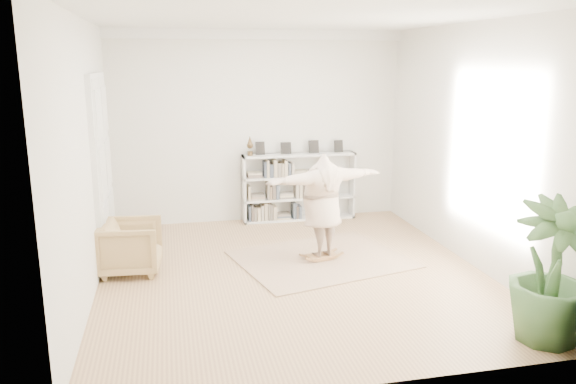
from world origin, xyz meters
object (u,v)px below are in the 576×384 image
Objects in this scene: armchair at (131,247)px; bookshelf at (299,187)px; rocker_board at (322,256)px; person at (322,203)px; houseplant at (551,272)px.

bookshelf is at bearing -48.45° from armchair.
rocker_board is at bearing -86.89° from armchair.
bookshelf is 3.80m from armchair.
armchair is (-3.04, -2.26, -0.25)m from bookshelf.
bookshelf is at bearing -108.46° from person.
houseplant is (1.74, -3.02, 0.74)m from rocker_board.
armchair is at bearing -15.92° from person.
houseplant reaches higher than rocker_board.
bookshelf is 2.37m from person.
rocker_board is (-0.18, -2.35, -0.57)m from bookshelf.
armchair is at bearing 164.08° from rocker_board.
armchair reaches higher than rocker_board.
houseplant is (1.74, -3.02, -0.12)m from person.
houseplant is at bearing -73.83° from bookshelf.
person is at bearing -94.44° from bookshelf.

